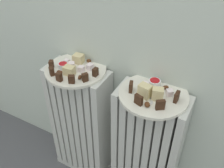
% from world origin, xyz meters
% --- Properties ---
extents(radiator_left, '(0.30, 0.14, 0.66)m').
position_xyz_m(radiator_left, '(-0.18, 0.28, 0.33)').
color(radiator_left, silver).
rests_on(radiator_left, ground_plane).
extents(radiator_right, '(0.30, 0.14, 0.66)m').
position_xyz_m(radiator_right, '(0.18, 0.28, 0.33)').
color(radiator_right, silver).
rests_on(radiator_right, ground_plane).
extents(plate_left, '(0.27, 0.27, 0.01)m').
position_xyz_m(plate_left, '(-0.18, 0.28, 0.67)').
color(plate_left, silver).
rests_on(plate_left, radiator_left).
extents(plate_right, '(0.27, 0.27, 0.01)m').
position_xyz_m(plate_right, '(0.18, 0.28, 0.67)').
color(plate_right, silver).
rests_on(plate_right, radiator_right).
extents(dark_cake_slice_left_0, '(0.03, 0.03, 0.04)m').
position_xyz_m(dark_cake_slice_left_0, '(-0.27, 0.23, 0.69)').
color(dark_cake_slice_left_0, '#382114').
rests_on(dark_cake_slice_left_0, plate_left).
extents(dark_cake_slice_left_1, '(0.03, 0.03, 0.04)m').
position_xyz_m(dark_cake_slice_left_1, '(-0.24, 0.19, 0.69)').
color(dark_cake_slice_left_1, '#382114').
rests_on(dark_cake_slice_left_1, plate_left).
extents(dark_cake_slice_left_2, '(0.03, 0.02, 0.04)m').
position_xyz_m(dark_cake_slice_left_2, '(-0.19, 0.18, 0.69)').
color(dark_cake_slice_left_2, '#382114').
rests_on(dark_cake_slice_left_2, plate_left).
extents(dark_cake_slice_left_3, '(0.03, 0.03, 0.04)m').
position_xyz_m(dark_cake_slice_left_3, '(-0.13, 0.19, 0.69)').
color(dark_cake_slice_left_3, '#382114').
rests_on(dark_cake_slice_left_3, plate_left).
extents(dark_cake_slice_left_4, '(0.03, 0.03, 0.04)m').
position_xyz_m(dark_cake_slice_left_4, '(-0.09, 0.22, 0.69)').
color(dark_cake_slice_left_4, '#382114').
rests_on(dark_cake_slice_left_4, plate_left).
extents(dark_cake_slice_left_5, '(0.02, 0.02, 0.04)m').
position_xyz_m(dark_cake_slice_left_5, '(-0.08, 0.28, 0.69)').
color(dark_cake_slice_left_5, '#382114').
rests_on(dark_cake_slice_left_5, plate_left).
extents(marble_cake_slice_left_0, '(0.05, 0.04, 0.04)m').
position_xyz_m(marble_cake_slice_left_0, '(-0.20, 0.33, 0.69)').
color(marble_cake_slice_left_0, beige).
rests_on(marble_cake_slice_left_0, plate_left).
extents(marble_cake_slice_left_1, '(0.05, 0.04, 0.04)m').
position_xyz_m(marble_cake_slice_left_1, '(-0.18, 0.23, 0.69)').
color(marble_cake_slice_left_1, beige).
rests_on(marble_cake_slice_left_1, plate_left).
extents(turkish_delight_left_0, '(0.03, 0.03, 0.02)m').
position_xyz_m(turkish_delight_left_0, '(-0.20, 0.28, 0.69)').
color(turkish_delight_left_0, white).
rests_on(turkish_delight_left_0, plate_left).
extents(turkish_delight_left_1, '(0.03, 0.03, 0.03)m').
position_xyz_m(turkish_delight_left_1, '(-0.12, 0.31, 0.69)').
color(turkish_delight_left_1, white).
rests_on(turkish_delight_left_1, plate_left).
extents(turkish_delight_left_2, '(0.03, 0.03, 0.02)m').
position_xyz_m(turkish_delight_left_2, '(-0.15, 0.27, 0.69)').
color(turkish_delight_left_2, white).
rests_on(turkish_delight_left_2, plate_left).
extents(turkish_delight_left_3, '(0.02, 0.02, 0.02)m').
position_xyz_m(turkish_delight_left_3, '(-0.24, 0.30, 0.68)').
color(turkish_delight_left_3, white).
rests_on(turkish_delight_left_3, plate_left).
extents(medjool_date_left_0, '(0.02, 0.02, 0.02)m').
position_xyz_m(medjool_date_left_0, '(-0.16, 0.35, 0.68)').
color(medjool_date_left_0, '#4C2814').
rests_on(medjool_date_left_0, plate_left).
extents(medjool_date_left_1, '(0.02, 0.03, 0.02)m').
position_xyz_m(medjool_date_left_1, '(-0.12, 0.22, 0.68)').
color(medjool_date_left_1, '#4C2814').
rests_on(medjool_date_left_1, plate_left).
extents(medjool_date_left_2, '(0.03, 0.02, 0.01)m').
position_xyz_m(medjool_date_left_2, '(-0.22, 0.22, 0.68)').
color(medjool_date_left_2, '#4C2814').
rests_on(medjool_date_left_2, plate_left).
extents(jam_bowl_left, '(0.04, 0.04, 0.02)m').
position_xyz_m(jam_bowl_left, '(-0.23, 0.26, 0.69)').
color(jam_bowl_left, white).
rests_on(jam_bowl_left, plate_left).
extents(dark_cake_slice_right_0, '(0.02, 0.03, 0.04)m').
position_xyz_m(dark_cake_slice_right_0, '(0.10, 0.25, 0.69)').
color(dark_cake_slice_right_0, '#382114').
rests_on(dark_cake_slice_right_0, plate_right).
extents(dark_cake_slice_right_1, '(0.03, 0.02, 0.04)m').
position_xyz_m(dark_cake_slice_right_1, '(0.15, 0.20, 0.69)').
color(dark_cake_slice_right_1, '#382114').
rests_on(dark_cake_slice_right_1, plate_right).
extents(dark_cake_slice_right_2, '(0.03, 0.03, 0.04)m').
position_xyz_m(dark_cake_slice_right_2, '(0.23, 0.21, 0.69)').
color(dark_cake_slice_right_2, '#382114').
rests_on(dark_cake_slice_right_2, plate_right).
extents(dark_cake_slice_right_3, '(0.01, 0.03, 0.04)m').
position_xyz_m(dark_cake_slice_right_3, '(0.27, 0.28, 0.69)').
color(dark_cake_slice_right_3, '#382114').
rests_on(dark_cake_slice_right_3, plate_right).
extents(marble_cake_slice_right_0, '(0.05, 0.04, 0.05)m').
position_xyz_m(marble_cake_slice_right_0, '(0.20, 0.25, 0.70)').
color(marble_cake_slice_right_0, beige).
rests_on(marble_cake_slice_right_0, plate_right).
extents(marble_cake_slice_right_1, '(0.05, 0.04, 0.05)m').
position_xyz_m(marble_cake_slice_right_1, '(0.16, 0.25, 0.70)').
color(marble_cake_slice_right_1, beige).
rests_on(marble_cake_slice_right_1, plate_right).
extents(turkish_delight_right_0, '(0.02, 0.02, 0.02)m').
position_xyz_m(turkish_delight_right_0, '(0.14, 0.30, 0.69)').
color(turkish_delight_right_0, white).
rests_on(turkish_delight_right_0, plate_right).
extents(turkish_delight_right_1, '(0.03, 0.03, 0.02)m').
position_xyz_m(turkish_delight_right_1, '(0.24, 0.30, 0.69)').
color(turkish_delight_right_1, white).
rests_on(turkish_delight_right_1, plate_right).
extents(medjool_date_right_0, '(0.03, 0.03, 0.01)m').
position_xyz_m(medjool_date_right_0, '(0.19, 0.20, 0.68)').
color(medjool_date_right_0, '#4C2814').
rests_on(medjool_date_right_0, plate_right).
extents(medjool_date_right_1, '(0.03, 0.03, 0.02)m').
position_xyz_m(medjool_date_right_1, '(0.21, 0.33, 0.68)').
color(medjool_date_right_1, '#4C2814').
rests_on(medjool_date_right_1, plate_right).
extents(jam_bowl_right, '(0.05, 0.05, 0.02)m').
position_xyz_m(jam_bowl_right, '(0.16, 0.33, 0.69)').
color(jam_bowl_right, white).
rests_on(jam_bowl_right, plate_right).
extents(fork, '(0.04, 0.09, 0.00)m').
position_xyz_m(fork, '(0.18, 0.27, 0.68)').
color(fork, silver).
rests_on(fork, plate_right).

